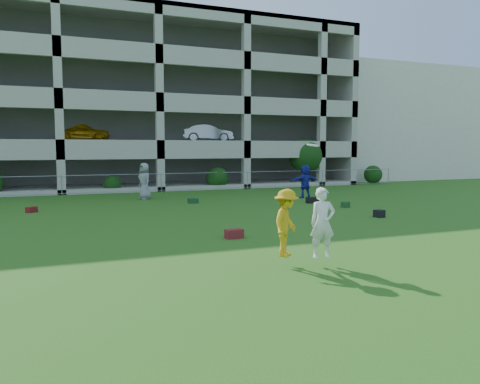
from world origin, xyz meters
name	(u,v)px	position (x,y,z in m)	size (l,w,h in m)	color
ground	(314,252)	(0.00, 0.00, 0.00)	(100.00, 100.00, 0.00)	#235114
stucco_building	(370,126)	(23.00, 28.00, 5.00)	(16.00, 14.00, 10.00)	beige
bystander_c	(145,181)	(-1.82, 14.86, 0.99)	(0.97, 0.63, 1.99)	gray
bystander_d	(305,181)	(6.71, 12.28, 0.94)	(1.74, 0.55, 1.88)	#21279A
bag_red_a	(234,234)	(-1.29, 2.65, 0.14)	(0.55, 0.30, 0.28)	#5C210F
bag_green_c	(345,205)	(6.35, 7.83, 0.13)	(0.50, 0.35, 0.26)	#163D18
crate_d	(379,214)	(5.75, 4.59, 0.15)	(0.35, 0.35, 0.30)	black
bag_black_e	(312,200)	(5.76, 9.90, 0.15)	(0.60, 0.30, 0.30)	black
bag_red_f	(32,210)	(-7.37, 11.39, 0.12)	(0.45, 0.28, 0.24)	#5A0F10
bag_green_g	(193,201)	(0.12, 12.08, 0.12)	(0.50, 0.30, 0.25)	#163C23
frisbee_contest	(297,223)	(-1.14, -1.09, 1.04)	(1.71, 1.14, 2.70)	gold
parking_garage	(137,108)	(0.00, 27.70, 6.01)	(30.00, 14.00, 12.00)	#9E998C
fence	(161,182)	(0.00, 19.00, 0.61)	(36.06, 0.06, 1.20)	gray
shrub_row	(225,167)	(4.59, 19.70, 1.51)	(34.38, 2.52, 3.50)	#163D11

